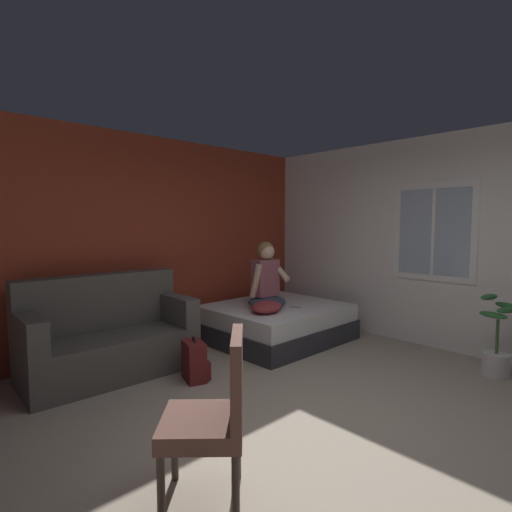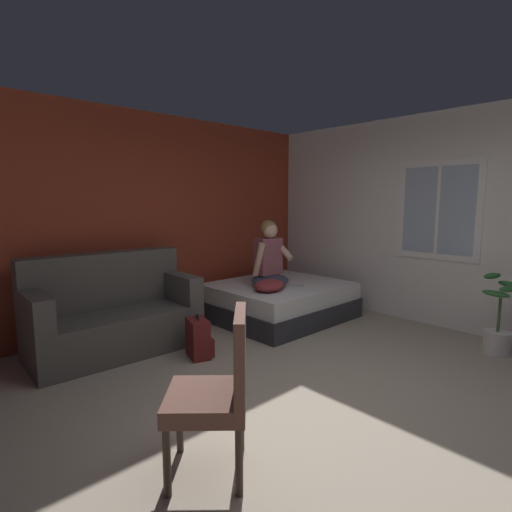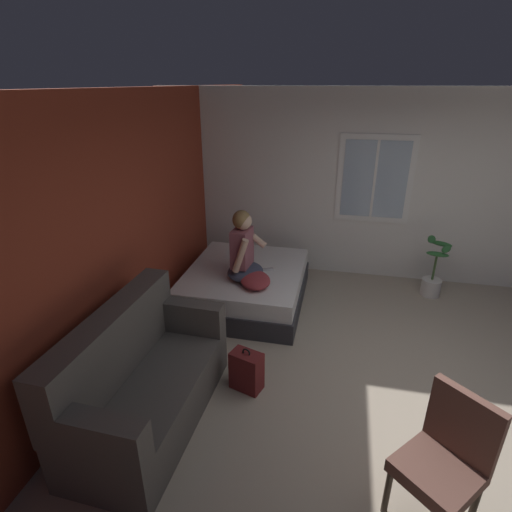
{
  "view_description": "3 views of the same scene",
  "coord_description": "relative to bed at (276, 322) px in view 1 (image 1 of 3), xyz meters",
  "views": [
    {
      "loc": [
        -2.41,
        -1.71,
        1.6
      ],
      "look_at": [
        0.93,
        1.82,
        1.19
      ],
      "focal_mm": 28.0,
      "sensor_mm": 36.0,
      "label": 1
    },
    {
      "loc": [
        -2.41,
        -1.71,
        1.6
      ],
      "look_at": [
        0.89,
        1.83,
        0.93
      ],
      "focal_mm": 28.0,
      "sensor_mm": 36.0,
      "label": 2
    },
    {
      "loc": [
        -3.13,
        0.84,
        2.74
      ],
      "look_at": [
        0.66,
        1.67,
        1.05
      ],
      "focal_mm": 28.0,
      "sensor_mm": 36.0,
      "label": 3
    }
  ],
  "objects": [
    {
      "name": "person_seated",
      "position": [
        -0.23,
        -0.04,
        0.6
      ],
      "size": [
        0.56,
        0.49,
        0.88
      ],
      "color": "#383D51",
      "rests_on": "bed"
    },
    {
      "name": "backpack",
      "position": [
        -1.63,
        -0.41,
        -0.04
      ],
      "size": [
        0.3,
        0.34,
        0.46
      ],
      "color": "maroon",
      "rests_on": "ground"
    },
    {
      "name": "ground_plane",
      "position": [
        -1.48,
        -1.99,
        -0.24
      ],
      "size": [
        40.0,
        40.0,
        0.0
      ],
      "primitive_type": "plane",
      "color": "tan"
    },
    {
      "name": "couch",
      "position": [
        -2.19,
        0.38,
        0.16
      ],
      "size": [
        1.73,
        0.88,
        1.04
      ],
      "color": "#514C47",
      "rests_on": "ground"
    },
    {
      "name": "throw_pillow",
      "position": [
        -0.42,
        -0.23,
        0.31
      ],
      "size": [
        0.58,
        0.51,
        0.14
      ],
      "primitive_type": "ellipsoid",
      "rotation": [
        0.0,
        0.0,
        0.38
      ],
      "color": "#993338",
      "rests_on": "bed"
    },
    {
      "name": "bed",
      "position": [
        0.0,
        0.0,
        0.0
      ],
      "size": [
        1.76,
        1.53,
        0.48
      ],
      "color": "#2D2D33",
      "rests_on": "ground"
    },
    {
      "name": "cell_phone",
      "position": [
        0.05,
        -0.3,
        0.25
      ],
      "size": [
        0.13,
        0.16,
        0.01
      ],
      "primitive_type": "cube",
      "rotation": [
        0.0,
        0.0,
        0.47
      ],
      "color": "#B7B7BC",
      "rests_on": "bed"
    },
    {
      "name": "side_chair",
      "position": [
        -2.56,
        -1.96,
        0.3
      ],
      "size": [
        0.65,
        0.65,
        0.98
      ],
      "color": "#382D23",
      "rests_on": "ground"
    },
    {
      "name": "wall_side_with_window",
      "position": [
        1.28,
        -1.99,
        1.12
      ],
      "size": [
        0.19,
        7.29,
        2.7
      ],
      "color": "silver",
      "rests_on": "ground"
    },
    {
      "name": "potted_plant",
      "position": [
        0.72,
        -2.49,
        0.07
      ],
      "size": [
        0.39,
        0.37,
        0.85
      ],
      "color": "silver",
      "rests_on": "ground"
    },
    {
      "name": "wall_back_accent",
      "position": [
        -1.48,
        1.03,
        1.11
      ],
      "size": [
        10.37,
        0.16,
        2.7
      ],
      "primitive_type": "cube",
      "color": "#993823",
      "rests_on": "ground"
    }
  ]
}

